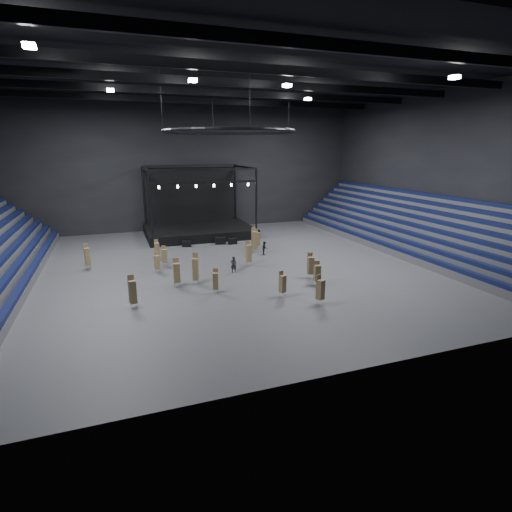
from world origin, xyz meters
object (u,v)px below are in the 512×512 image
object	(u,v)px
flight_case_right	(233,241)
chair_stack_14	(164,256)
chair_stack_5	(157,249)
chair_stack_6	(254,240)
chair_stack_4	(320,289)
stage	(198,224)
flight_case_mid	(220,241)
chair_stack_8	(282,283)
chair_stack_2	(317,273)
chair_stack_10	(195,268)
chair_stack_0	(177,272)
chair_stack_7	(216,280)
chair_stack_11	(310,265)
flight_case_left	(187,244)
chair_stack_1	(87,256)
chair_stack_3	(248,253)
chair_stack_9	(157,262)
man_center	(233,264)
crew_member	(265,248)
chair_stack_13	(132,291)
chair_stack_12	(257,239)

from	to	relation	value
flight_case_right	chair_stack_14	size ratio (longest dim) A/B	0.48
chair_stack_5	chair_stack_6	distance (m)	10.79
flight_case_right	chair_stack_4	bearing A→B (deg)	-88.15
stage	chair_stack_5	xyz separation A→B (m)	(-6.73, -11.22, -0.30)
flight_case_mid	chair_stack_8	size ratio (longest dim) A/B	0.60
chair_stack_2	chair_stack_10	xyz separation A→B (m)	(-9.80, 3.88, 0.27)
chair_stack_8	chair_stack_0	bearing A→B (deg)	127.92
chair_stack_7	chair_stack_11	world-z (taller)	chair_stack_11
flight_case_left	chair_stack_1	xyz separation A→B (m)	(-10.76, -5.91, 0.96)
flight_case_left	chair_stack_14	world-z (taller)	chair_stack_14
chair_stack_3	chair_stack_6	world-z (taller)	chair_stack_6
chair_stack_2	chair_stack_3	xyz separation A→B (m)	(-3.64, 7.75, 0.16)
chair_stack_9	chair_stack_2	bearing A→B (deg)	-40.28
chair_stack_4	man_center	distance (m)	10.66
stage	chair_stack_0	xyz separation A→B (m)	(-6.12, -20.71, -0.11)
chair_stack_7	chair_stack_11	bearing A→B (deg)	23.51
chair_stack_5	crew_member	size ratio (longest dim) A/B	1.48
stage	chair_stack_10	world-z (taller)	stage
flight_case_right	chair_stack_0	distance (m)	16.35
chair_stack_9	chair_stack_10	bearing A→B (deg)	-64.50
crew_member	flight_case_right	bearing A→B (deg)	38.48
chair_stack_5	chair_stack_14	world-z (taller)	chair_stack_5
chair_stack_7	man_center	xyz separation A→B (m)	(2.98, 4.89, -0.29)
chair_stack_10	chair_stack_11	xyz separation A→B (m)	(10.17, -1.90, -0.17)
chair_stack_13	flight_case_left	bearing A→B (deg)	54.82
flight_case_mid	flight_case_right	size ratio (longest dim) A/B	1.23
chair_stack_1	crew_member	xyz separation A→B (m)	(18.35, -0.61, -0.56)
flight_case_right	man_center	distance (m)	11.71
chair_stack_1	chair_stack_7	world-z (taller)	chair_stack_1
chair_stack_10	chair_stack_11	distance (m)	10.34
chair_stack_2	crew_member	bearing A→B (deg)	103.25
chair_stack_1	chair_stack_9	size ratio (longest dim) A/B	1.25
stage	chair_stack_10	distance (m)	20.92
chair_stack_14	chair_stack_2	bearing A→B (deg)	-45.88
chair_stack_3	chair_stack_6	xyz separation A→B (m)	(2.32, 4.77, 0.16)
flight_case_right	chair_stack_0	bearing A→B (deg)	-123.33
chair_stack_14	man_center	distance (m)	7.27
chair_stack_10	chair_stack_14	distance (m)	6.58
stage	chair_stack_9	world-z (taller)	stage
flight_case_right	chair_stack_1	size ratio (longest dim) A/B	0.40
chair_stack_7	chair_stack_14	bearing A→B (deg)	126.37
flight_case_left	chair_stack_13	distance (m)	19.12
stage	chair_stack_11	size ratio (longest dim) A/B	5.83
chair_stack_2	chair_stack_6	world-z (taller)	chair_stack_6
chair_stack_7	flight_case_mid	bearing A→B (deg)	92.10
flight_case_right	chair_stack_8	world-z (taller)	chair_stack_8
chair_stack_2	chair_stack_8	bearing A→B (deg)	-149.62
flight_case_mid	chair_stack_12	xyz separation A→B (m)	(3.37, -3.95, 0.86)
man_center	crew_member	size ratio (longest dim) A/B	1.07
flight_case_right	chair_stack_14	xyz separation A→B (m)	(-9.18, -7.08, 0.80)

